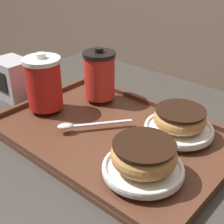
{
  "coord_description": "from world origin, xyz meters",
  "views": [
    {
      "loc": [
        0.41,
        -0.44,
        1.11
      ],
      "look_at": [
        0.03,
        0.0,
        0.79
      ],
      "focal_mm": 50.0,
      "sensor_mm": 36.0,
      "label": 1
    }
  ],
  "objects_px": {
    "donut_plain": "(180,118)",
    "napkin_dispenser": "(13,79)",
    "coffee_cup_rear": "(99,75)",
    "donut_chocolate_glazed": "(144,154)",
    "coffee_cup_front": "(44,83)",
    "spoon": "(78,125)"
  },
  "relations": [
    {
      "from": "coffee_cup_front",
      "to": "donut_plain",
      "type": "distance_m",
      "value": 0.33
    },
    {
      "from": "coffee_cup_rear",
      "to": "spoon",
      "type": "bearing_deg",
      "value": -64.07
    },
    {
      "from": "coffee_cup_rear",
      "to": "donut_chocolate_glazed",
      "type": "xyz_separation_m",
      "value": [
        0.27,
        -0.17,
        -0.02
      ]
    },
    {
      "from": "napkin_dispenser",
      "to": "coffee_cup_rear",
      "type": "bearing_deg",
      "value": 30.52
    },
    {
      "from": "coffee_cup_front",
      "to": "donut_plain",
      "type": "height_order",
      "value": "coffee_cup_front"
    },
    {
      "from": "donut_plain",
      "to": "coffee_cup_rear",
      "type": "bearing_deg",
      "value": 176.56
    },
    {
      "from": "coffee_cup_front",
      "to": "spoon",
      "type": "height_order",
      "value": "coffee_cup_front"
    },
    {
      "from": "donut_chocolate_glazed",
      "to": "donut_plain",
      "type": "bearing_deg",
      "value": 97.68
    },
    {
      "from": "donut_chocolate_glazed",
      "to": "donut_plain",
      "type": "relative_size",
      "value": 1.05
    },
    {
      "from": "coffee_cup_rear",
      "to": "donut_chocolate_glazed",
      "type": "bearing_deg",
      "value": -32.84
    },
    {
      "from": "coffee_cup_front",
      "to": "donut_chocolate_glazed",
      "type": "distance_m",
      "value": 0.33
    },
    {
      "from": "donut_chocolate_glazed",
      "to": "spoon",
      "type": "distance_m",
      "value": 0.2
    },
    {
      "from": "coffee_cup_rear",
      "to": "donut_plain",
      "type": "xyz_separation_m",
      "value": [
        0.25,
        -0.01,
        -0.03
      ]
    },
    {
      "from": "coffee_cup_rear",
      "to": "donut_plain",
      "type": "height_order",
      "value": "coffee_cup_rear"
    },
    {
      "from": "coffee_cup_front",
      "to": "spoon",
      "type": "bearing_deg",
      "value": -7.29
    },
    {
      "from": "donut_plain",
      "to": "napkin_dispenser",
      "type": "distance_m",
      "value": 0.47
    },
    {
      "from": "donut_chocolate_glazed",
      "to": "donut_plain",
      "type": "distance_m",
      "value": 0.16
    },
    {
      "from": "donut_plain",
      "to": "napkin_dispenser",
      "type": "height_order",
      "value": "napkin_dispenser"
    },
    {
      "from": "donut_chocolate_glazed",
      "to": "napkin_dispenser",
      "type": "relative_size",
      "value": 1.08
    },
    {
      "from": "coffee_cup_front",
      "to": "coffee_cup_rear",
      "type": "height_order",
      "value": "coffee_cup_front"
    },
    {
      "from": "coffee_cup_rear",
      "to": "spoon",
      "type": "xyz_separation_m",
      "value": [
        0.07,
        -0.15,
        -0.06
      ]
    },
    {
      "from": "napkin_dispenser",
      "to": "donut_chocolate_glazed",
      "type": "bearing_deg",
      "value": -5.93
    }
  ]
}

